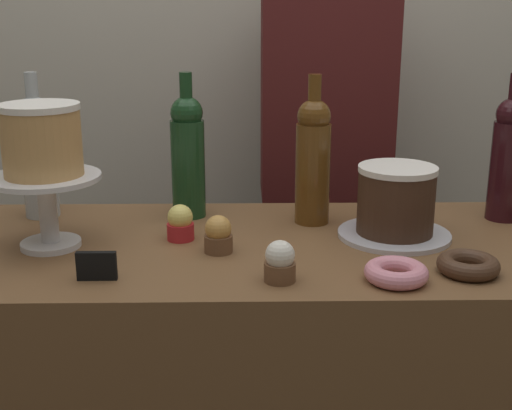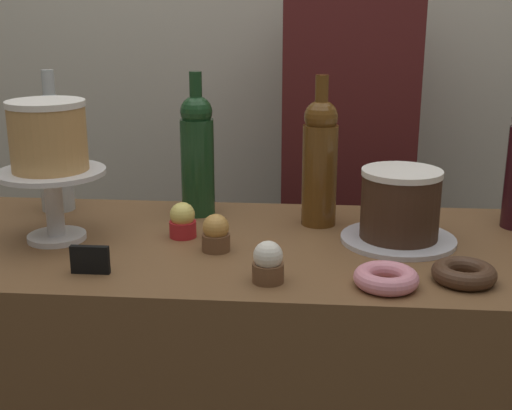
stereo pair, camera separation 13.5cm
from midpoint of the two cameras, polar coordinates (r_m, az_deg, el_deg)
The scene contains 16 objects.
back_wall at distance 2.15m, azimuth -2.28°, elevation 14.42°, with size 6.00×0.05×2.60m.
cake_stand_pedestal at distance 1.40m, azimuth -19.91°, elevation 0.46°, with size 0.22×0.22×0.15m.
white_layer_cake at distance 1.38m, azimuth -20.38°, elevation 5.16°, with size 0.15×0.15×0.14m.
silver_serving_platter at distance 1.42m, azimuth 8.94°, elevation -2.52°, with size 0.23×0.23×0.01m.
chocolate_round_cake at distance 1.40m, azimuth 9.07°, elevation 0.41°, with size 0.16×0.16×0.14m.
wine_bottle_amber at distance 1.46m, azimuth 2.22°, elevation 3.90°, with size 0.08×0.08×0.33m.
wine_bottle_clear at distance 1.61m, azimuth -20.27°, elevation 4.03°, with size 0.08×0.08×0.33m.
wine_bottle_dark_red at distance 1.57m, azimuth 18.28°, elevation 3.90°, with size 0.08×0.08×0.33m.
wine_bottle_green at distance 1.53m, azimuth -8.32°, elevation 4.25°, with size 0.08×0.08×0.33m.
cupcake_caramel at distance 1.32m, azimuth -6.14°, elevation -2.58°, with size 0.06×0.06×0.07m.
cupcake_lemon at distance 1.40m, azimuth -9.17°, elevation -1.58°, with size 0.06×0.06×0.07m.
cupcake_vanilla at distance 1.17m, azimuth -1.26°, elevation -4.91°, with size 0.06×0.06×0.07m.
donut_chocolate at distance 1.25m, azimuth 14.58°, elevation -4.98°, with size 0.11×0.11×0.03m.
donut_pink at distance 1.19m, azimuth 8.60°, elevation -5.73°, with size 0.11×0.11×0.03m.
price_sign_chalkboard at distance 1.23m, azimuth -16.41°, elevation -5.02°, with size 0.07×0.01×0.05m.
barista_figure at distance 1.97m, azimuth 3.73°, elevation 0.60°, with size 0.36×0.22×1.60m.
Camera 1 is at (-0.02, -1.29, 1.38)m, focal length 47.37 mm.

